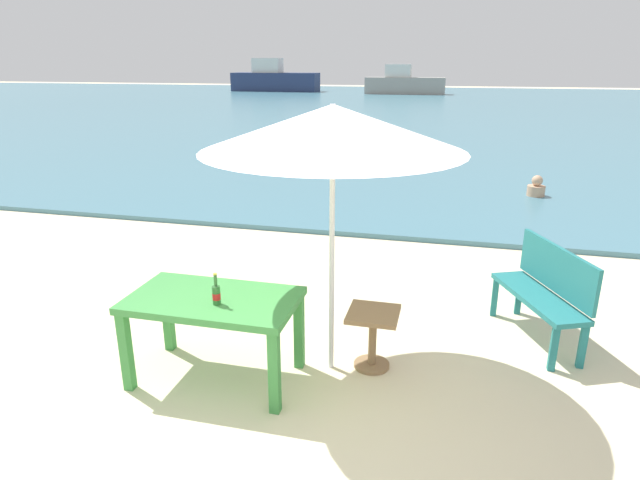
{
  "coord_description": "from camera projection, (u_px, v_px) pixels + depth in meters",
  "views": [
    {
      "loc": [
        1.07,
        -2.83,
        2.61
      ],
      "look_at": [
        -0.38,
        3.0,
        0.6
      ],
      "focal_mm": 30.1,
      "sensor_mm": 36.0,
      "label": 1
    }
  ],
  "objects": [
    {
      "name": "ground_plane",
      "position": [
        269.0,
        461.0,
        3.68
      ],
      "size": [
        120.0,
        120.0,
        0.0
      ],
      "primitive_type": "plane",
      "color": "beige"
    },
    {
      "name": "sea_water",
      "position": [
        438.0,
        108.0,
        31.27
      ],
      "size": [
        120.0,
        50.0,
        0.08
      ],
      "primitive_type": "cube",
      "color": "teal",
      "rests_on": "ground_plane"
    },
    {
      "name": "picnic_table_green",
      "position": [
        214.0,
        309.0,
        4.46
      ],
      "size": [
        1.4,
        0.8,
        0.76
      ],
      "color": "#3D8C42",
      "rests_on": "ground_plane"
    },
    {
      "name": "beer_bottle_amber",
      "position": [
        216.0,
        293.0,
        4.27
      ],
      "size": [
        0.07,
        0.07,
        0.26
      ],
      "color": "#2D662D",
      "rests_on": "picnic_table_green"
    },
    {
      "name": "patio_umbrella",
      "position": [
        333.0,
        128.0,
        4.15
      ],
      "size": [
        2.1,
        2.1,
        2.3
      ],
      "color": "silver",
      "rests_on": "ground_plane"
    },
    {
      "name": "side_table_wood",
      "position": [
        373.0,
        331.0,
        4.72
      ],
      "size": [
        0.44,
        0.44,
        0.54
      ],
      "color": "olive",
      "rests_on": "ground_plane"
    },
    {
      "name": "bench_teal_center",
      "position": [
        545.0,
        288.0,
        5.14
      ],
      "size": [
        0.81,
        1.24,
        0.95
      ],
      "color": "#237275",
      "rests_on": "ground_plane"
    },
    {
      "name": "swimmer_person",
      "position": [
        536.0,
        188.0,
        10.56
      ],
      "size": [
        0.34,
        0.34,
        0.41
      ],
      "color": "tan",
      "rests_on": "sea_water"
    },
    {
      "name": "boat_barge",
      "position": [
        404.0,
        83.0,
        43.21
      ],
      "size": [
        6.33,
        1.73,
        2.3
      ],
      "color": "gray",
      "rests_on": "sea_water"
    },
    {
      "name": "boat_sailboat",
      "position": [
        274.0,
        79.0,
        47.23
      ],
      "size": [
        7.64,
        2.08,
        2.78
      ],
      "color": "navy",
      "rests_on": "sea_water"
    }
  ]
}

